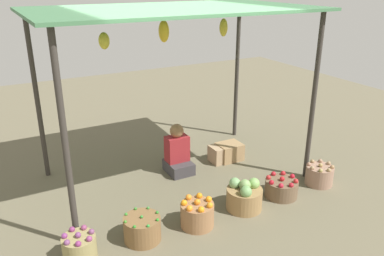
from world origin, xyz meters
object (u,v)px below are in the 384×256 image
basket_green_chilies (142,229)px  basket_oranges (197,214)px  wooden_crate_near_vendor (221,154)px  basket_potatoes (319,175)px  basket_cabbages (244,196)px  basket_purple_onions (80,247)px  wooden_crate_stacked_rear (229,152)px  vendor_person (178,154)px  basket_red_apples (281,188)px

basket_green_chilies → basket_oranges: 0.69m
basket_green_chilies → wooden_crate_near_vendor: basket_green_chilies is taller
basket_green_chilies → basket_potatoes: basket_potatoes is taller
basket_green_chilies → basket_potatoes: size_ratio=1.09×
basket_cabbages → basket_potatoes: size_ratio=1.18×
basket_purple_onions → basket_potatoes: 3.47m
basket_oranges → wooden_crate_near_vendor: 1.84m
basket_green_chilies → basket_potatoes: 2.76m
basket_purple_onions → basket_cabbages: 2.13m
basket_potatoes → wooden_crate_stacked_rear: (-0.70, 1.31, -0.00)m
basket_purple_onions → wooden_crate_near_vendor: (2.62, 1.31, -0.01)m
vendor_person → basket_potatoes: 2.12m
basket_purple_onions → basket_oranges: size_ratio=0.89×
basket_purple_onions → basket_potatoes: size_ratio=0.91×
basket_green_chilies → wooden_crate_near_vendor: (1.90, 1.32, -0.01)m
basket_purple_onions → basket_red_apples: basket_purple_onions is taller
basket_oranges → basket_cabbages: 0.73m
vendor_person → basket_oranges: vendor_person is taller
basket_red_apples → basket_potatoes: (0.71, 0.00, 0.02)m
vendor_person → basket_green_chilies: 1.74m
basket_green_chilies → basket_red_apples: bearing=-0.2°
basket_purple_onions → basket_red_apples: size_ratio=0.81×
basket_cabbages → wooden_crate_stacked_rear: (0.65, 1.32, -0.04)m
vendor_person → basket_cabbages: 1.38m
vendor_person → wooden_crate_stacked_rear: 0.95m
wooden_crate_stacked_rear → vendor_person: bearing=178.9°
basket_red_apples → wooden_crate_near_vendor: (-0.14, 1.32, 0.01)m
basket_oranges → basket_cabbages: basket_cabbages is taller
wooden_crate_stacked_rear → basket_red_apples: bearing=-90.6°
basket_oranges → basket_potatoes: size_ratio=1.03×
vendor_person → wooden_crate_stacked_rear: (0.94, -0.02, -0.16)m
basket_cabbages → vendor_person: bearing=102.4°
basket_oranges → basket_cabbages: (0.72, 0.04, 0.01)m
vendor_person → basket_purple_onions: vendor_person is taller
vendor_person → wooden_crate_near_vendor: vendor_person is taller
basket_green_chilies → basket_potatoes: bearing=-0.1°
basket_potatoes → wooden_crate_stacked_rear: bearing=118.0°
basket_purple_onions → basket_red_apples: bearing=-0.2°
basket_purple_onions → wooden_crate_stacked_rear: (2.77, 1.30, -0.01)m
wooden_crate_near_vendor → wooden_crate_stacked_rear: 0.15m
wooden_crate_stacked_rear → basket_green_chilies: bearing=-147.6°
basket_oranges → vendor_person: bearing=72.8°
basket_cabbages → basket_purple_onions: bearing=179.4°
basket_cabbages → wooden_crate_near_vendor: (0.49, 1.33, -0.04)m
basket_purple_onions → wooden_crate_stacked_rear: basket_purple_onions is taller
vendor_person → basket_potatoes: bearing=-39.0°
basket_potatoes → basket_oranges: bearing=-178.4°
basket_purple_onions → basket_oranges: basket_oranges is taller
wooden_crate_stacked_rear → basket_oranges: bearing=-135.1°
wooden_crate_near_vendor → wooden_crate_stacked_rear: size_ratio=0.90×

